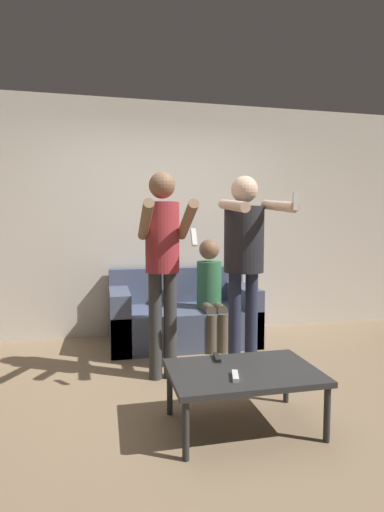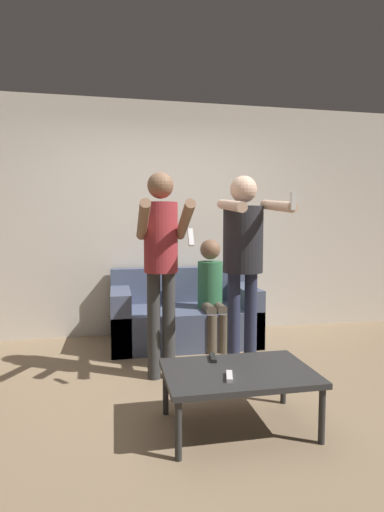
% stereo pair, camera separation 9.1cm
% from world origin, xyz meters
% --- Properties ---
extents(ground_plane, '(14.00, 14.00, 0.00)m').
position_xyz_m(ground_plane, '(0.00, 0.00, 0.00)').
color(ground_plane, '#937A5B').
extents(wall_back, '(6.40, 0.06, 2.70)m').
position_xyz_m(wall_back, '(0.00, 1.89, 1.35)').
color(wall_back, beige).
rests_on(wall_back, ground_plane).
extents(couch, '(1.55, 0.83, 0.79)m').
position_xyz_m(couch, '(0.18, 1.44, 0.27)').
color(couch, '#4C5670').
rests_on(couch, ground_plane).
extents(person_standing_left, '(0.40, 0.65, 1.72)m').
position_xyz_m(person_standing_left, '(-0.17, 0.45, 1.06)').
color(person_standing_left, '#383838').
rests_on(person_standing_left, ground_plane).
extents(person_standing_right, '(0.46, 0.75, 1.71)m').
position_xyz_m(person_standing_right, '(0.53, 0.45, 1.09)').
color(person_standing_right, '#282D47').
rests_on(person_standing_right, ground_plane).
extents(person_seated, '(0.27, 0.51, 1.13)m').
position_xyz_m(person_seated, '(0.45, 1.26, 0.61)').
color(person_seated, brown).
rests_on(person_seated, ground_plane).
extents(coffee_table, '(0.94, 0.62, 0.38)m').
position_xyz_m(coffee_table, '(0.21, -0.45, 0.34)').
color(coffee_table, '#2D2D2D').
rests_on(coffee_table, ground_plane).
extents(remote_near, '(0.07, 0.15, 0.02)m').
position_xyz_m(remote_near, '(0.11, -0.57, 0.39)').
color(remote_near, white).
rests_on(remote_near, coffee_table).
extents(remote_far, '(0.06, 0.15, 0.02)m').
position_xyz_m(remote_far, '(0.10, -0.23, 0.39)').
color(remote_far, black).
rests_on(remote_far, coffee_table).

